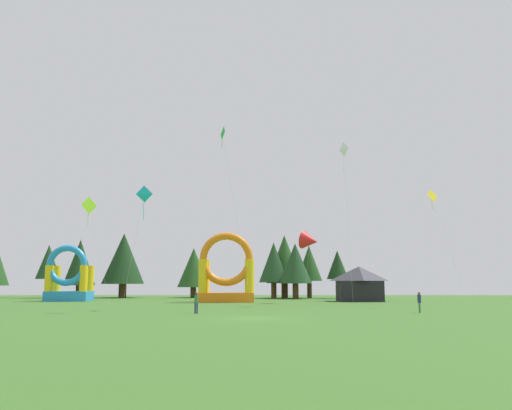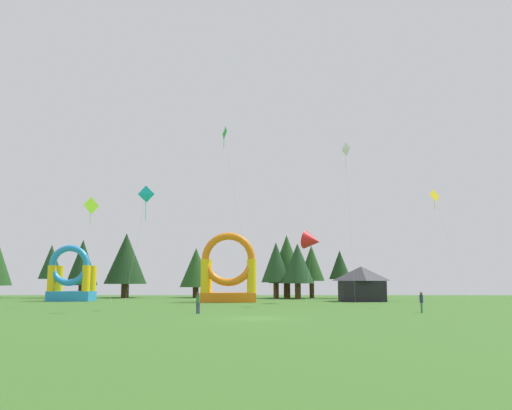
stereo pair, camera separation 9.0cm
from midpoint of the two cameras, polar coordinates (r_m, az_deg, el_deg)
The scene contains 21 objects.
ground_plane at distance 37.23m, azimuth -0.11°, elevation -11.68°, with size 120.00×120.00×0.00m, color #3D6B28.
kite_lime_diamond at distance 57.06m, azimuth -16.88°, elevation -0.20°, with size 3.07×1.08×10.42m.
kite_white_diamond at distance 58.88m, azimuth 9.12°, elevation 5.57°, with size 1.99×5.55×16.73m.
kite_red_delta at distance 62.63m, azimuth 5.78°, elevation -3.72°, with size 2.94×3.03×8.15m.
kite_green_diamond at distance 51.70m, azimuth -3.45°, elevation 7.23°, with size 3.10×6.99×16.57m.
kite_yellow_diamond at distance 56.42m, azimuth 17.88°, elevation 0.73°, with size 3.39×1.19×11.10m.
kite_cyan_diamond at distance 46.26m, azimuth -11.44°, elevation 0.93°, with size 2.65×2.67×10.00m.
person_near_camera at distance 45.40m, azimuth 16.72°, elevation -9.46°, with size 0.29×0.29×1.61m.
person_midfield at distance 42.75m, azimuth -6.09°, elevation -9.84°, with size 0.32×0.32×1.63m.
inflatable_red_slide at distance 72.20m, azimuth -18.73°, elevation -7.46°, with size 5.22×3.50×6.87m.
inflatable_yellow_castle at distance 65.30m, azimuth -2.93°, elevation -7.39°, with size 6.47×3.80×8.12m.
festival_tent at distance 68.88m, azimuth 10.81°, elevation -8.03°, with size 5.15×4.40×4.23m.
tree_row_2 at distance 86.47m, azimuth -20.56°, elevation -5.58°, with size 3.48×3.48×7.76m.
tree_row_3 at distance 83.92m, azimuth -17.65°, elevation -5.71°, with size 4.48×4.48×8.44m.
tree_row_4 at distance 84.69m, azimuth -13.42°, elevation -5.44°, with size 6.25×6.25×9.55m.
tree_row_5 at distance 83.23m, azimuth -6.33°, elevation -6.48°, with size 4.78×4.78×7.38m.
tree_row_6 at distance 79.50m, azimuth 2.01°, elevation -6.00°, with size 4.24×4.24×7.99m.
tree_row_7 at distance 80.92m, azimuth 3.13°, elevation -5.64°, with size 5.26×5.26×9.16m.
tree_row_8 at distance 77.43m, azimuth 4.25°, elevation -6.08°, with size 4.60×4.60×7.71m.
tree_row_9 at distance 81.48m, azimuth 5.69°, elevation -6.06°, with size 3.78×3.78×7.65m.
tree_row_10 at distance 79.86m, azimuth 8.60°, elevation -6.20°, with size 3.11×3.11×6.80m.
Camera 1 is at (0.15, -37.15, 2.47)m, focal length 38.56 mm.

